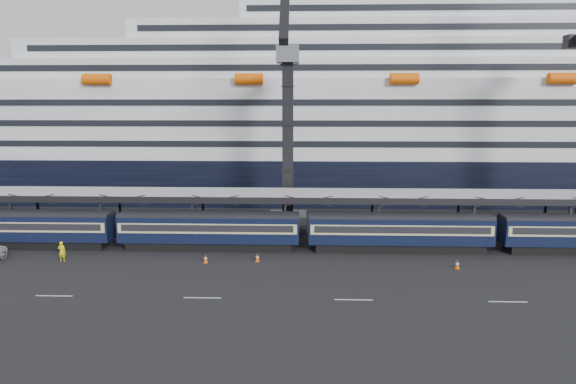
{
  "coord_description": "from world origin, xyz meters",
  "views": [
    {
      "loc": [
        -17.82,
        -42.53,
        15.15
      ],
      "look_at": [
        -19.66,
        10.0,
        6.21
      ],
      "focal_mm": 32.0,
      "sensor_mm": 36.0,
      "label": 1
    }
  ],
  "objects": [
    {
      "name": "ground",
      "position": [
        0.0,
        0.0,
        0.0
      ],
      "size": [
        260.0,
        260.0,
        0.0
      ],
      "primitive_type": "plane",
      "color": "black",
      "rests_on": "ground"
    },
    {
      "name": "train",
      "position": [
        -4.65,
        10.0,
        2.2
      ],
      "size": [
        133.05,
        3.0,
        4.05
      ],
      "color": "black",
      "rests_on": "ground"
    },
    {
      "name": "canopy",
      "position": [
        0.0,
        14.0,
        5.25
      ],
      "size": [
        130.0,
        6.25,
        5.53
      ],
      "color": "#9EA1A6",
      "rests_on": "ground"
    },
    {
      "name": "cruise_ship",
      "position": [
        -1.08,
        45.99,
        12.34
      ],
      "size": [
        214.09,
        28.84,
        34.0
      ],
      "color": "black",
      "rests_on": "ground"
    },
    {
      "name": "crane_dark_near",
      "position": [
        -20.0,
        18.59,
        11.93
      ],
      "size": [
        4.5,
        17.75,
        35.08
      ],
      "color": "#4F5057",
      "rests_on": "ground"
    },
    {
      "name": "worker",
      "position": [
        -41.67,
        5.16,
        1.0
      ],
      "size": [
        0.75,
        0.51,
        2.0
      ],
      "primitive_type": "imported",
      "rotation": [
        0.0,
        0.0,
        3.18
      ],
      "color": "yellow",
      "rests_on": "ground"
    },
    {
      "name": "traffic_cone_b",
      "position": [
        -27.51,
        5.15,
        0.42
      ],
      "size": [
        0.42,
        0.42,
        0.85
      ],
      "color": "#EC5607",
      "rests_on": "ground"
    },
    {
      "name": "traffic_cone_c",
      "position": [
        -22.52,
        5.75,
        0.42
      ],
      "size": [
        0.42,
        0.42,
        0.85
      ],
      "color": "#EC5607",
      "rests_on": "ground"
    },
    {
      "name": "traffic_cone_d",
      "position": [
        -3.57,
        4.19,
        0.43
      ],
      "size": [
        0.43,
        0.43,
        0.87
      ],
      "color": "#EC5607",
      "rests_on": "ground"
    }
  ]
}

